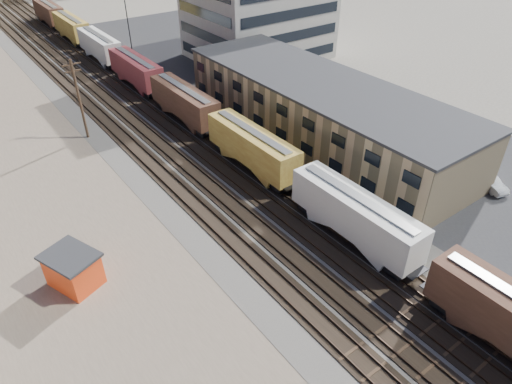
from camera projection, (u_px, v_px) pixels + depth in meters
ground at (398, 318)px, 33.90m from camera, size 300.00×300.00×0.00m
ballast_bed at (126, 101)px, 66.98m from camera, size 18.00×200.00×0.06m
asphalt_lot at (306, 98)px, 67.83m from camera, size 26.00×120.00×0.04m
rail_tracks at (122, 101)px, 66.67m from camera, size 11.40×200.00×0.24m
freight_train at (158, 84)px, 64.92m from camera, size 3.00×119.74×4.46m
warehouse at (320, 110)px, 55.71m from camera, size 12.40×40.40×7.25m
office_tower at (258, 3)px, 78.71m from camera, size 22.60×18.60×18.45m
utility_pole_north at (79, 98)px, 54.54m from camera, size 2.20×0.32×10.00m
radio_mast at (127, 17)px, 71.38m from camera, size 1.20×0.16×18.00m
maintenance_shed at (73, 269)px, 35.93m from camera, size 4.51×5.05×3.05m
parked_car_white at (489, 182)px, 47.73m from camera, size 2.66×4.52×1.41m
parked_car_blue at (283, 71)px, 75.08m from camera, size 4.77×6.47×1.63m
parked_car_far at (249, 40)px, 89.52m from camera, size 2.73×4.72×1.51m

